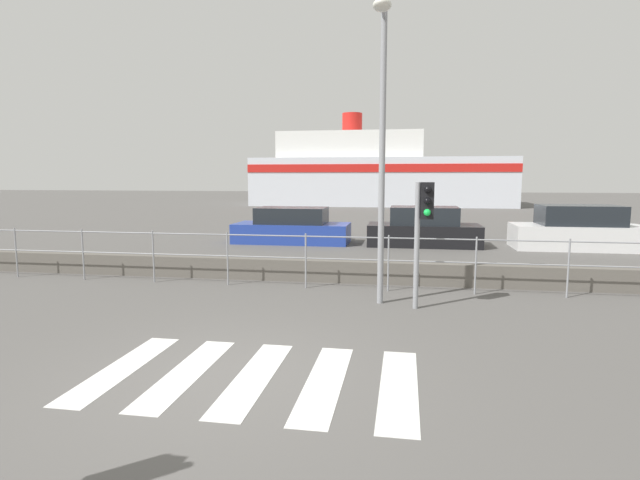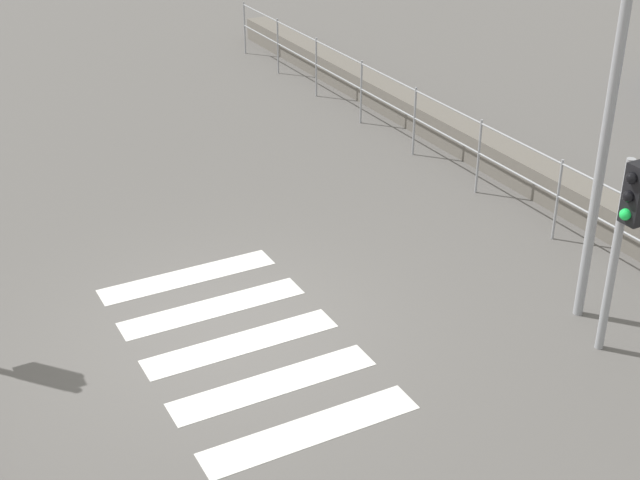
# 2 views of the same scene
# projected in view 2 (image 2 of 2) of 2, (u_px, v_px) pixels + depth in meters

# --- Properties ---
(ground_plane) EXTENTS (160.00, 160.00, 0.00)m
(ground_plane) POSITION_uv_depth(u_px,v_px,m) (230.00, 329.00, 10.87)
(ground_plane) COLOR #565451
(crosswalk) EXTENTS (4.05, 2.40, 0.01)m
(crosswalk) POSITION_uv_depth(u_px,v_px,m) (241.00, 343.00, 10.59)
(crosswalk) COLOR silver
(crosswalk) RESTS_ON ground_plane
(seawall) EXTENTS (24.64, 0.55, 0.52)m
(seawall) POSITION_uv_depth(u_px,v_px,m) (600.00, 211.00, 13.23)
(seawall) COLOR #605B54
(seawall) RESTS_ON ground_plane
(harbor_fence) EXTENTS (22.21, 0.04, 1.24)m
(harbor_fence) POSITION_uv_depth(u_px,v_px,m) (559.00, 188.00, 12.61)
(harbor_fence) COLOR gray
(harbor_fence) RESTS_ON ground_plane
(traffic_light_far) EXTENTS (0.34, 0.32, 2.40)m
(traffic_light_far) POSITION_uv_depth(u_px,v_px,m) (629.00, 217.00, 9.61)
(traffic_light_far) COLOR gray
(traffic_light_far) RESTS_ON ground_plane
(streetlamp) EXTENTS (0.32, 1.11, 5.60)m
(streetlamp) POSITION_uv_depth(u_px,v_px,m) (607.00, 39.00, 9.48)
(streetlamp) COLOR gray
(streetlamp) RESTS_ON ground_plane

